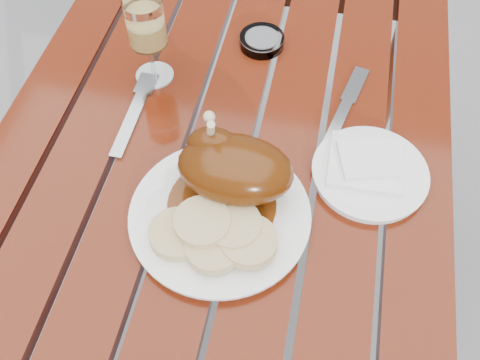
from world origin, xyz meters
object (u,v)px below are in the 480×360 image
at_px(side_plate, 370,173).
at_px(table, 227,234).
at_px(wine_glass, 149,41).
at_px(dinner_plate, 220,216).
at_px(ashtray, 262,41).

bearing_deg(side_plate, table, 170.07).
height_order(table, wine_glass, wine_glass).
bearing_deg(wine_glass, table, -34.52).
distance_m(table, side_plate, 0.47).
bearing_deg(table, wine_glass, 145.48).
distance_m(table, dinner_plate, 0.42).
height_order(side_plate, ashtray, ashtray).
bearing_deg(ashtray, wine_glass, -145.48).
xyz_separation_m(table, ashtray, (0.03, 0.24, 0.39)).
height_order(dinner_plate, wine_glass, wine_glass).
relative_size(side_plate, ashtray, 2.16).
bearing_deg(side_plate, ashtray, 129.57).
relative_size(table, side_plate, 6.16).
bearing_deg(table, dinner_plate, -78.79).
distance_m(wine_glass, side_plate, 0.46).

